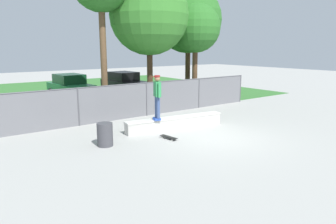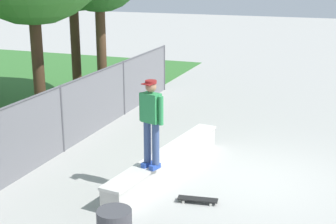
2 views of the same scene
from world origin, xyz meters
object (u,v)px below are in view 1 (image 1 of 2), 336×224
object	(u,v)px
tree_near_right	(149,15)
car_black	(124,83)
skateboarder	(157,95)
tree_mid	(195,28)
trash_bin	(105,134)
concrete_ledge	(175,123)
car_green	(70,86)
skateboard	(169,137)
tree_far	(188,20)

from	to	relation	value
tree_near_right	car_black	xyz separation A→B (m)	(1.69, 6.21, -4.33)
skateboarder	tree_mid	xyz separation A→B (m)	(5.51, 4.03, 3.02)
tree_near_right	trash_bin	xyz separation A→B (m)	(-5.02, -4.78, -4.75)
skateboarder	tree_mid	size ratio (longest dim) A/B	0.30
skateboarder	tree_near_right	world-z (taller)	tree_near_right
tree_mid	skateboarder	bearing A→B (deg)	-143.87
concrete_ledge	car_green	xyz separation A→B (m)	(-0.83, 10.89, 0.57)
car_green	car_black	bearing A→B (deg)	-4.71
skateboarder	skateboard	world-z (taller)	skateboarder
skateboard	concrete_ledge	bearing A→B (deg)	43.32
concrete_ledge	trash_bin	bearing A→B (deg)	-172.88
tree_far	car_black	xyz separation A→B (m)	(-1.83, 5.30, -4.33)
skateboard	tree_far	world-z (taller)	tree_far
skateboarder	tree_far	bearing A→B (deg)	41.37
tree_mid	car_black	bearing A→B (deg)	101.58
skateboard	tree_mid	size ratio (longest dim) A/B	0.13
tree_near_right	tree_mid	world-z (taller)	tree_near_right
skateboarder	skateboard	size ratio (longest dim) A/B	2.24
car_black	trash_bin	bearing A→B (deg)	-121.40
skateboarder	tree_near_right	xyz separation A→B (m)	(2.48, 4.37, 3.61)
car_black	trash_bin	distance (m)	12.88
concrete_ledge	tree_far	bearing A→B (deg)	46.16
tree_mid	car_green	world-z (taller)	tree_mid
skateboarder	tree_near_right	size ratio (longest dim) A/B	0.25
skateboard	tree_near_right	size ratio (longest dim) A/B	0.11
concrete_ledge	tree_far	xyz separation A→B (m)	(5.05, 5.26, 4.91)
concrete_ledge	skateboard	world-z (taller)	concrete_ledge
car_black	tree_far	bearing A→B (deg)	-70.93
skateboarder	tree_far	world-z (taller)	tree_far
tree_mid	car_green	distance (m)	9.51
tree_near_right	trash_bin	size ratio (longest dim) A/B	8.73
tree_near_right	tree_mid	size ratio (longest dim) A/B	1.21
tree_near_right	car_black	size ratio (longest dim) A/B	1.70
tree_mid	tree_far	world-z (taller)	tree_far
tree_mid	car_black	size ratio (longest dim) A/B	1.41
skateboard	trash_bin	distance (m)	2.45
tree_near_right	trash_bin	distance (m)	8.40
tree_near_right	trash_bin	bearing A→B (deg)	-136.42
tree_near_right	car_black	bearing A→B (deg)	74.78
tree_near_right	car_black	distance (m)	7.76
skateboard	tree_far	size ratio (longest dim) A/B	0.11
skateboarder	skateboard	xyz separation A→B (m)	(-0.21, -1.07, -1.48)
skateboard	trash_bin	world-z (taller)	trash_bin
concrete_ledge	tree_mid	world-z (taller)	tree_mid
skateboarder	car_green	size ratio (longest dim) A/B	0.43
concrete_ledge	car_green	world-z (taller)	car_green
concrete_ledge	tree_near_right	distance (m)	6.72
skateboard	tree_mid	xyz separation A→B (m)	(5.72, 5.09, 4.50)
car_green	tree_mid	bearing A→B (deg)	-51.98
car_green	car_black	size ratio (longest dim) A/B	1.00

